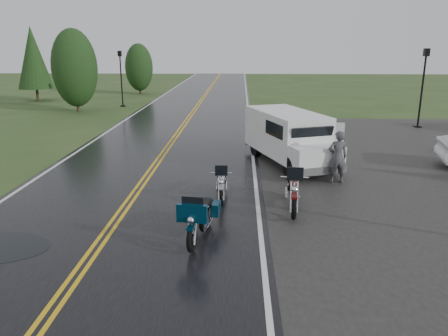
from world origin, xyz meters
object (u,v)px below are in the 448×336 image
Objects in this scene: motorcycle_teal at (192,228)px; motorcycle_silver at (221,188)px; person_at_van at (338,158)px; lamp_post_far_right at (422,88)px; van_white at (291,149)px; motorcycle_red at (294,197)px; lamp_post_far_left at (121,79)px.

motorcycle_teal reaches higher than motorcycle_silver.
lamp_post_far_right reaches higher than person_at_van.
motorcycle_silver is 4.49m from person_at_van.
van_white is (2.80, 5.90, 0.39)m from motorcycle_teal.
motorcycle_teal is 6.54m from van_white.
lamp_post_far_right is at bearing 63.27° from motorcycle_red.
motorcycle_teal is at bearing -124.87° from lamp_post_far_right.
person_at_van is 0.41× the size of lamp_post_far_right.
motorcycle_teal is 19.34m from lamp_post_far_right.
motorcycle_teal is 0.41× the size of van_white.
lamp_post_far_right is at bearing 49.18° from motorcycle_silver.
motorcycle_red is 24.09m from lamp_post_far_left.
motorcycle_silver is 0.37× the size of van_white.
motorcycle_teal is 1.21× the size of person_at_van.
lamp_post_far_right is (8.22, 9.92, 1.15)m from van_white.
van_white reaches higher than person_at_van.
lamp_post_far_left reaches higher than van_white.
lamp_post_far_right reaches higher than van_white.
motorcycle_teal is at bearing 45.84° from person_at_van.
person_at_van is at bearing -56.59° from lamp_post_far_left.
lamp_post_far_right is at bearing 63.38° from motorcycle_teal.
lamp_post_far_left is at bearing 110.23° from motorcycle_silver.
lamp_post_far_left is (-10.30, 21.74, 1.36)m from motorcycle_red.
lamp_post_far_left is at bearing 116.50° from motorcycle_teal.
motorcycle_red is 1.32× the size of person_at_van.
motorcycle_teal is 25.00m from lamp_post_far_left.
lamp_post_far_right is (11.02, 15.82, 1.55)m from motorcycle_teal.
person_at_van is at bearing 30.91° from motorcycle_silver.
motorcycle_silver is 16.70m from lamp_post_far_right.
motorcycle_red is 2.18m from motorcycle_silver.
lamp_post_far_right reaches higher than lamp_post_far_left.
lamp_post_far_left is at bearing 100.78° from van_white.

